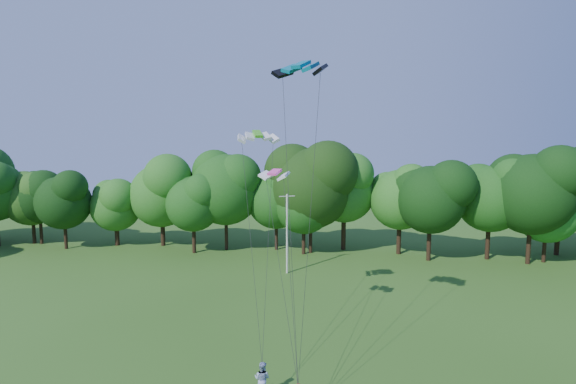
{
  "coord_description": "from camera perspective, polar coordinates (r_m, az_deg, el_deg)",
  "views": [
    {
      "loc": [
        4.91,
        -16.06,
        13.72
      ],
      "look_at": [
        2.15,
        13.0,
        10.12
      ],
      "focal_mm": 28.0,
      "sensor_mm": 36.0,
      "label": 1
    }
  ],
  "objects": [
    {
      "name": "utility_pole",
      "position": [
        45.16,
        -0.12,
        -5.21
      ],
      "size": [
        1.53,
        0.65,
        8.06
      ],
      "rotation": [
        0.0,
        0.0,
        0.37
      ],
      "color": "beige",
      "rests_on": "ground"
    },
    {
      "name": "kite_pink",
      "position": [
        29.44,
        -1.71,
        2.54
      ],
      "size": [
        2.18,
        1.58,
        0.4
      ],
      "rotation": [
        0.0,
        0.0,
        -0.36
      ],
      "color": "#FF46B1",
      "rests_on": "ground"
    },
    {
      "name": "kite_teal",
      "position": [
        26.41,
        1.67,
        15.87
      ],
      "size": [
        3.33,
        2.51,
        0.64
      ],
      "rotation": [
        0.0,
        0.0,
        -0.43
      ],
      "color": "#046882",
      "rests_on": "ground"
    },
    {
      "name": "tree_back_east",
      "position": [
        56.18,
        30.08,
        -1.18
      ],
      "size": [
        7.29,
        7.29,
        10.6
      ],
      "color": "#322414",
      "rests_on": "ground"
    },
    {
      "name": "kite_flyer_right",
      "position": [
        25.86,
        -3.3,
        -22.6
      ],
      "size": [
        1.08,
        0.95,
        1.88
      ],
      "primitive_type": "imported",
      "rotation": [
        0.0,
        0.0,
        2.84
      ],
      "color": "#94A3CE",
      "rests_on": "ground"
    },
    {
      "name": "tree_back_west",
      "position": [
        65.96,
        -29.84,
        0.11
      ],
      "size": [
        7.53,
        7.53,
        10.95
      ],
      "color": "#362215",
      "rests_on": "ground"
    },
    {
      "name": "kite_green",
      "position": [
        32.2,
        -3.89,
        7.38
      ],
      "size": [
        3.12,
        2.19,
        0.59
      ],
      "rotation": [
        0.0,
        0.0,
        0.36
      ],
      "color": "green",
      "rests_on": "ground"
    },
    {
      "name": "tree_back_center",
      "position": [
        52.37,
        2.93,
        2.33
      ],
      "size": [
        10.38,
        10.38,
        15.1
      ],
      "color": "#302012",
      "rests_on": "ground"
    }
  ]
}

